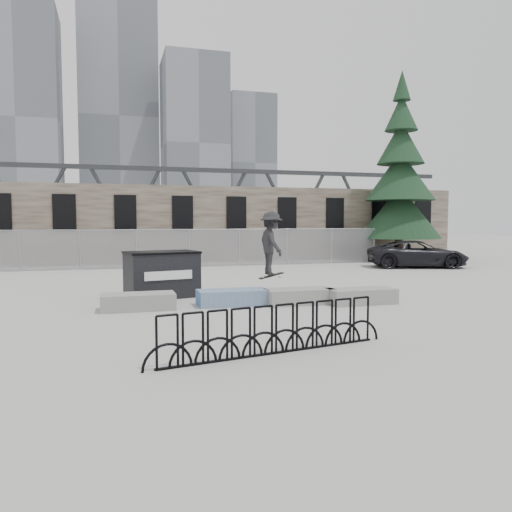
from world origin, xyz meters
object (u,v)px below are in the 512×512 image
at_px(dumpster, 162,274).
at_px(spruce_tree, 400,185).
at_px(bike_rack, 274,330).
at_px(planter_center_right, 299,296).
at_px(skateboarder, 271,243).
at_px(planter_center_left, 232,297).
at_px(suv, 418,254).
at_px(planter_far_left, 138,301).
at_px(planter_offset, 361,295).

distance_m(dumpster, spruce_tree, 19.24).
xyz_separation_m(bike_rack, spruce_tree, (14.13, 18.38, 4.20)).
bearing_deg(planter_center_right, dumpster, 146.71).
height_order(spruce_tree, skateboarder, spruce_tree).
bearing_deg(planter_center_left, spruce_tree, 43.54).
xyz_separation_m(planter_center_left, suv, (12.18, 8.85, 0.46)).
height_order(planter_center_left, suv, suv).
xyz_separation_m(planter_far_left, planter_center_right, (4.62, -0.32, 0.00)).
bearing_deg(planter_offset, planter_center_right, 165.10).
bearing_deg(planter_far_left, bike_rack, -68.27).
relative_size(suv, skateboarder, 2.45).
bearing_deg(planter_offset, bike_rack, -132.47).
bearing_deg(planter_offset, suv, 48.81).
xyz_separation_m(planter_center_right, suv, (10.22, 9.19, 0.46)).
xyz_separation_m(planter_center_left, spruce_tree, (13.62, 12.95, 4.40)).
xyz_separation_m(dumpster, spruce_tree, (15.43, 10.81, 3.90)).
bearing_deg(planter_center_right, bike_rack, -115.79).
bearing_deg(suv, planter_center_right, 148.98).
xyz_separation_m(planter_center_left, planter_center_right, (1.95, -0.34, 0.00)).
bearing_deg(planter_far_left, planter_offset, -7.10).
relative_size(planter_far_left, planter_offset, 1.00).
xyz_separation_m(planter_center_right, bike_rack, (-2.46, -5.10, 0.19)).
distance_m(spruce_tree, skateboarder, 17.60).
bearing_deg(skateboarder, spruce_tree, -48.77).
xyz_separation_m(planter_far_left, planter_center_left, (2.67, 0.01, 0.00)).
relative_size(planter_center_left, skateboarder, 0.96).
distance_m(dumpster, suv, 15.51).
xyz_separation_m(planter_center_left, dumpster, (-1.81, 2.13, 0.50)).
bearing_deg(bike_rack, planter_far_left, 111.73).
bearing_deg(bike_rack, planter_offset, 47.53).
bearing_deg(spruce_tree, bike_rack, -127.55).
height_order(planter_far_left, planter_center_right, same).
height_order(planter_center_right, spruce_tree, spruce_tree).
relative_size(planter_center_right, skateboarder, 0.96).
xyz_separation_m(planter_offset, spruce_tree, (9.90, 13.76, 4.40)).
height_order(planter_center_left, planter_center_right, same).
height_order(bike_rack, skateboarder, skateboarder).
height_order(planter_center_left, bike_rack, bike_rack).
distance_m(planter_far_left, planter_center_left, 2.67).
distance_m(planter_center_left, spruce_tree, 19.30).
bearing_deg(suv, planter_offset, 155.84).
distance_m(planter_offset, spruce_tree, 17.51).
xyz_separation_m(planter_center_right, dumpster, (-3.76, 2.47, 0.50)).
xyz_separation_m(planter_center_right, spruce_tree, (11.67, 13.28, 4.40)).
distance_m(planter_far_left, bike_rack, 5.84).
bearing_deg(spruce_tree, dumpster, -144.98).
bearing_deg(spruce_tree, planter_center_left, -136.46).
xyz_separation_m(spruce_tree, suv, (-1.44, -4.10, -3.93)).
relative_size(planter_far_left, skateboarder, 0.96).
xyz_separation_m(planter_center_right, skateboarder, (-0.56, 0.96, 1.51)).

